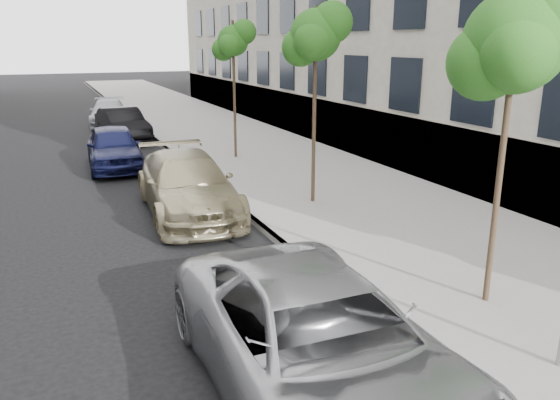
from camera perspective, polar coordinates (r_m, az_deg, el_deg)
sidewalk at (r=30.11m, az=-8.56°, el=7.90°), size 6.40×72.00×0.14m
curb at (r=29.47m, az=-14.47°, el=7.40°), size 0.15×72.00×0.14m
tree_near at (r=9.09m, az=23.47°, el=14.92°), size 1.84×1.64×5.11m
tree_mid at (r=14.39m, az=3.84°, el=16.80°), size 1.66×1.46×5.18m
tree_far at (r=20.40m, az=-4.85°, el=16.20°), size 1.51×1.31×4.97m
minivan at (r=6.89m, az=4.13°, el=-14.85°), size 2.76×5.73×1.58m
suv at (r=14.33m, az=-9.66°, el=1.59°), size 2.46×5.44×1.55m
sedan_blue at (r=20.19m, az=-16.97°, el=5.30°), size 2.02×4.51×1.50m
sedan_black at (r=25.84m, az=-16.13°, el=7.58°), size 2.07×4.60×1.46m
sedan_rear at (r=30.92m, az=-17.43°, el=8.69°), size 2.53×4.86×1.35m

